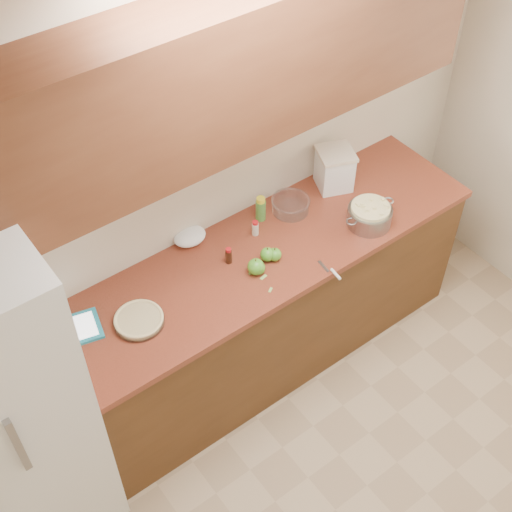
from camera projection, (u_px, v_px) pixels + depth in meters
room_shell at (490, 418)px, 2.63m from camera, size 3.60×3.60×3.60m
counter_run at (253, 312)px, 4.05m from camera, size 2.64×0.68×0.92m
upper_cabinets at (230, 71)px, 3.06m from camera, size 2.60×0.34×0.70m
pie at (139, 320)px, 3.41m from camera, size 0.25×0.25×0.04m
colander at (369, 215)px, 3.86m from camera, size 0.33×0.24×0.12m
flour_canister at (334, 169)px, 4.03m from camera, size 0.26×0.26×0.24m
tablet at (74, 330)px, 3.38m from camera, size 0.29×0.25×0.02m
paring_knife at (334, 273)px, 3.64m from camera, size 0.04×0.17×0.02m
lemon_bottle at (261, 209)px, 3.87m from camera, size 0.06×0.06×0.15m
cinnamon_shaker at (255, 228)px, 3.81m from camera, size 0.04×0.04×0.09m
vanilla_bottle at (229, 256)px, 3.67m from camera, size 0.03×0.03×0.10m
mixing_bowl at (290, 205)px, 3.94m from camera, size 0.22×0.22×0.08m
paper_towel at (190, 236)px, 3.78m from camera, size 0.21×0.19×0.07m
apple_left at (256, 267)px, 3.62m from camera, size 0.09×0.09×0.10m
apple_center at (267, 254)px, 3.68m from camera, size 0.08×0.08×0.09m
apple_front at (258, 268)px, 3.62m from camera, size 0.07×0.07×0.08m
apple_extra at (275, 255)px, 3.69m from camera, size 0.07×0.07×0.08m
peel_a at (263, 277)px, 3.62m from camera, size 0.04×0.02×0.00m
peel_b at (270, 290)px, 3.56m from camera, size 0.03×0.03×0.00m
peel_c at (253, 273)px, 3.64m from camera, size 0.04×0.03×0.00m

